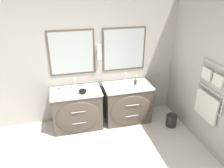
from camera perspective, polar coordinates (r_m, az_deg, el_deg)
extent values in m
cube|color=#B2ADA3|center=(4.28, -10.45, 6.34)|extent=(5.83, 0.06, 2.60)
cube|color=brown|center=(4.21, -10.45, 8.00)|extent=(0.87, 0.01, 0.87)
cube|color=#B2BCBA|center=(4.20, -10.44, 7.96)|extent=(0.80, 0.01, 0.80)
cube|color=brown|center=(4.38, 3.15, 9.05)|extent=(0.87, 0.01, 0.87)
cube|color=#B2BCBA|center=(4.37, 3.19, 9.01)|extent=(0.80, 0.01, 0.80)
cylinder|color=white|center=(4.21, -3.38, 8.38)|extent=(0.09, 0.09, 0.29)
cube|color=silver|center=(4.26, -3.52, 8.59)|extent=(0.05, 0.02, 0.08)
cube|color=#B2ADA3|center=(3.87, 24.70, 2.40)|extent=(0.06, 4.43, 2.60)
cylinder|color=silver|center=(4.04, 21.91, 1.33)|extent=(0.02, 0.02, 0.78)
cylinder|color=silver|center=(3.69, 25.49, 4.53)|extent=(0.02, 0.63, 0.02)
cylinder|color=silver|center=(3.73, 25.09, 2.47)|extent=(0.02, 0.63, 0.02)
cylinder|color=silver|center=(3.78, 24.71, 0.46)|extent=(0.02, 0.63, 0.02)
cylinder|color=silver|center=(3.84, 24.33, -1.49)|extent=(0.02, 0.63, 0.02)
cylinder|color=silver|center=(3.90, 23.96, -3.39)|extent=(0.02, 0.63, 0.02)
cylinder|color=silver|center=(3.97, 23.61, -5.22)|extent=(0.02, 0.63, 0.02)
cube|color=silver|center=(3.96, 23.37, -5.38)|extent=(0.04, 0.53, 0.45)
cube|color=silver|center=(3.64, 26.01, 0.84)|extent=(0.04, 0.21, 0.18)
cube|color=silver|center=(3.84, 23.52, 2.49)|extent=(0.04, 0.21, 0.18)
cube|color=#4C4238|center=(4.36, -9.08, -6.62)|extent=(0.92, 0.54, 0.75)
ellipsoid|color=#4C4238|center=(4.13, -8.71, -8.54)|extent=(0.85, 0.12, 0.63)
cube|color=white|center=(4.17, -9.44, -2.03)|extent=(0.95, 0.57, 0.03)
ellipsoid|color=white|center=(4.17, -9.37, -2.66)|extent=(0.44, 0.38, 0.11)
cylinder|color=silver|center=(4.00, -8.75, -7.28)|extent=(0.25, 0.01, 0.01)
cylinder|color=silver|center=(4.13, -8.53, -10.10)|extent=(0.25, 0.01, 0.01)
cube|color=#4C4238|center=(4.53, 3.93, -5.07)|extent=(0.92, 0.54, 0.75)
ellipsoid|color=#4C4238|center=(4.31, 5.01, -6.81)|extent=(0.85, 0.12, 0.63)
cube|color=white|center=(4.35, 4.08, -0.60)|extent=(0.95, 0.57, 0.03)
ellipsoid|color=white|center=(4.34, 4.17, -1.19)|extent=(0.44, 0.38, 0.11)
cylinder|color=silver|center=(4.18, 5.39, -5.54)|extent=(0.25, 0.01, 0.01)
cylinder|color=silver|center=(4.30, 5.26, -8.30)|extent=(0.25, 0.01, 0.01)
cylinder|color=silver|center=(4.25, -9.74, 0.36)|extent=(0.02, 0.02, 0.22)
cylinder|color=silver|center=(4.16, -9.76, 1.26)|extent=(0.02, 0.12, 0.02)
cylinder|color=silver|center=(4.29, -10.58, -0.85)|extent=(0.03, 0.03, 0.04)
cylinder|color=silver|center=(4.30, -8.72, -0.66)|extent=(0.03, 0.03, 0.04)
cylinder|color=silver|center=(4.43, 3.55, 1.68)|extent=(0.02, 0.02, 0.22)
cylinder|color=silver|center=(4.33, 3.82, 2.57)|extent=(0.02, 0.12, 0.02)
cylinder|color=silver|center=(4.44, 2.66, 0.50)|extent=(0.03, 0.03, 0.04)
cylinder|color=silver|center=(4.48, 4.37, 0.68)|extent=(0.03, 0.03, 0.04)
cylinder|color=silver|center=(4.05, -13.60, -2.08)|extent=(0.06, 0.06, 0.12)
cylinder|color=red|center=(4.02, -13.70, -1.15)|extent=(0.04, 0.04, 0.02)
ellipsoid|color=black|center=(4.05, -7.68, -1.82)|extent=(0.15, 0.15, 0.09)
cylinder|color=#332D2D|center=(4.39, 6.15, 0.51)|extent=(0.06, 0.06, 0.10)
cylinder|color=#477238|center=(4.35, 6.20, 1.61)|extent=(0.01, 0.01, 0.09)
sphere|color=#E5BF47|center=(4.34, 6.23, 2.14)|extent=(0.05, 0.05, 0.05)
cube|color=white|center=(4.16, 2.28, -1.33)|extent=(0.11, 0.08, 0.02)
ellipsoid|color=#F2E5CC|center=(4.15, 2.29, -1.06)|extent=(0.06, 0.05, 0.02)
cylinder|color=#282626|center=(4.61, 15.24, -9.15)|extent=(0.21, 0.21, 0.24)
torus|color=#282626|center=(4.55, 15.40, -7.94)|extent=(0.22, 0.22, 0.01)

